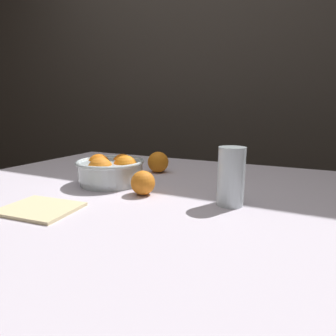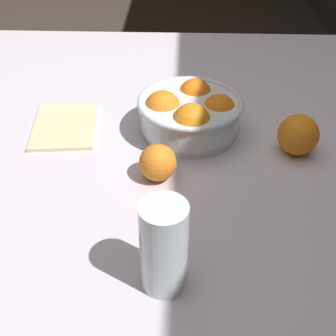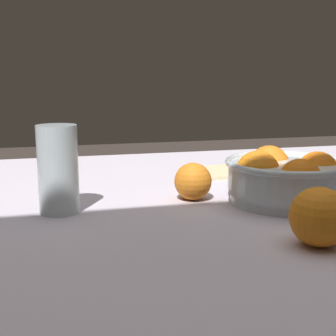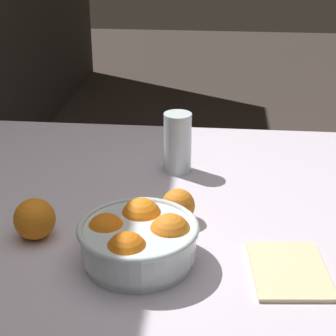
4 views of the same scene
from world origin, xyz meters
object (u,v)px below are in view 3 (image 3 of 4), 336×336
Objects in this scene: juice_glass at (58,174)px; orange_loose_front at (319,217)px; fruit_bowl at (285,177)px; orange_loose_near_bowl at (193,181)px.

juice_glass reaches higher than orange_loose_front.
juice_glass is (0.41, -0.04, 0.02)m from fruit_bowl.
juice_glass is at bearing 5.14° from orange_loose_near_bowl.
juice_glass is at bearing -5.37° from fruit_bowl.
orange_loose_front is (-0.34, 0.26, -0.03)m from juice_glass.
fruit_bowl is 3.15× the size of orange_loose_near_bowl.
orange_loose_front reaches higher than orange_loose_near_bowl.
orange_loose_front is at bearing 73.58° from fruit_bowl.
orange_loose_near_bowl is at bearing -174.86° from juice_glass.
orange_loose_near_bowl is at bearing -20.87° from fruit_bowl.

